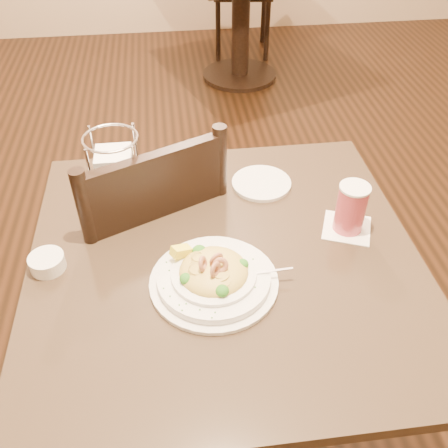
{
  "coord_description": "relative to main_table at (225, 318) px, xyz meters",
  "views": [
    {
      "loc": [
        -0.11,
        -0.82,
        1.54
      ],
      "look_at": [
        0.0,
        0.02,
        0.81
      ],
      "focal_mm": 40.0,
      "sensor_mm": 36.0,
      "label": 1
    }
  ],
  "objects": [
    {
      "name": "side_plate",
      "position": [
        0.13,
        0.26,
        0.24
      ],
      "size": [
        0.21,
        0.21,
        0.01
      ],
      "primitive_type": "cylinder",
      "rotation": [
        0.0,
        0.0,
        -0.43
      ],
      "color": "white",
      "rests_on": "main_table"
    },
    {
      "name": "bread_basket",
      "position": [
        -0.17,
        0.27,
        0.25
      ],
      "size": [
        0.22,
        0.19,
        0.06
      ],
      "rotation": [
        0.0,
        0.0,
        0.12
      ],
      "color": "black",
      "rests_on": "main_table"
    },
    {
      "name": "butter_ramekin",
      "position": [
        -0.4,
        0.01,
        0.25
      ],
      "size": [
        0.1,
        0.1,
        0.03
      ],
      "primitive_type": "cylinder",
      "rotation": [
        0.0,
        0.0,
        0.3
      ],
      "color": "white",
      "rests_on": "main_table"
    },
    {
      "name": "background_table",
      "position": [
        0.43,
        2.53,
        0.0
      ],
      "size": [
        1.16,
        1.16,
        0.73
      ],
      "rotation": [
        0.0,
        0.0,
        0.36
      ],
      "color": "black",
      "rests_on": "ground"
    },
    {
      "name": "napkin_caddy",
      "position": [
        -0.24,
        0.21,
        0.32
      ],
      "size": [
        0.13,
        0.13,
        0.21
      ],
      "rotation": [
        0.0,
        0.0,
        0.12
      ],
      "color": "silver",
      "rests_on": "main_table"
    },
    {
      "name": "main_table",
      "position": [
        0.0,
        0.0,
        0.0
      ],
      "size": [
        0.9,
        0.9,
        0.73
      ],
      "color": "black",
      "rests_on": "ground"
    },
    {
      "name": "pasta_bowl",
      "position": [
        -0.04,
        -0.08,
        0.26
      ],
      "size": [
        0.31,
        0.28,
        0.09
      ],
      "rotation": [
        0.0,
        0.0,
        -0.15
      ],
      "color": "white",
      "rests_on": "main_table"
    },
    {
      "name": "drink_glass",
      "position": [
        0.31,
        0.06,
        0.29
      ],
      "size": [
        0.15,
        0.15,
        0.13
      ],
      "rotation": [
        0.0,
        0.0,
        -0.38
      ],
      "color": "white",
      "rests_on": "main_table"
    },
    {
      "name": "dining_chair_near",
      "position": [
        -0.2,
        0.29,
        -0.0
      ],
      "size": [
        0.56,
        0.56,
        0.93
      ],
      "rotation": [
        0.0,
        0.0,
        3.57
      ],
      "color": "black",
      "rests_on": "ground"
    },
    {
      "name": "ground",
      "position": [
        0.0,
        0.0,
        -0.5
      ],
      "size": [
        7.0,
        7.0,
        0.0
      ],
      "primitive_type": "plane",
      "color": "black",
      "rests_on": "ground"
    }
  ]
}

